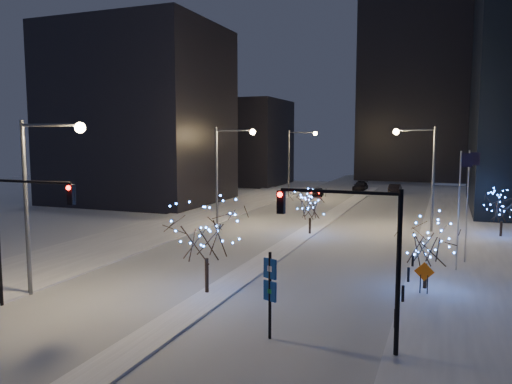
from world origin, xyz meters
The scene contains 25 objects.
ground centered at (0.00, 0.00, 0.00)m, with size 160.00×160.00×0.00m, color white.
road centered at (0.00, 35.00, 0.01)m, with size 20.00×130.00×0.02m, color silver.
median centered at (0.00, 30.00, 0.07)m, with size 2.00×80.00×0.15m, color white.
east_sidewalk centered at (15.00, 20.00, 0.07)m, with size 10.00×90.00×0.15m, color white.
west_sidewalk centered at (-14.00, 20.00, 0.07)m, with size 8.00×90.00×0.15m, color white.
filler_west_near centered at (-28.00, 40.00, 12.00)m, with size 22.00×18.00×24.00m, color black.
filler_west_far centered at (-26.00, 70.00, 8.00)m, with size 18.00×16.00×16.00m, color black.
horizon_block centered at (6.00, 92.00, 21.00)m, with size 24.00×14.00×42.00m, color black.
street_lamp_w_near centered at (-8.94, 2.00, 6.50)m, with size 4.40×0.56×10.00m.
street_lamp_w_mid centered at (-8.94, 27.00, 6.50)m, with size 4.40×0.56×10.00m.
street_lamp_w_far centered at (-8.94, 52.00, 6.50)m, with size 4.40×0.56×10.00m.
street_lamp_east centered at (10.08, 30.00, 6.45)m, with size 3.90×0.56×10.00m.
traffic_signal_west centered at (-8.44, 0.00, 4.76)m, with size 5.26×0.43×7.00m.
traffic_signal_east centered at (8.94, 1.00, 4.76)m, with size 5.26×0.43×7.00m.
flagpoles centered at (13.37, 17.25, 4.80)m, with size 1.35×2.60×8.00m.
bollards centered at (10.20, 10.00, 0.60)m, with size 0.16×12.16×0.90m.
car_near centered at (-6.16, 54.94, 0.65)m, with size 1.54×3.82×1.30m, color black.
car_mid centered at (4.54, 62.43, 0.79)m, with size 1.67×4.79×1.58m, color black.
car_far centered at (-1.50, 65.76, 0.74)m, with size 2.07×5.09×1.48m, color black.
holiday_tree_median_near centered at (-0.50, 5.68, 3.75)m, with size 5.50×5.50×5.54m.
holiday_tree_median_far centered at (0.50, 24.92, 2.84)m, with size 4.14×4.14×4.18m.
holiday_tree_plaza_near centered at (11.21, 10.99, 2.98)m, with size 4.62×4.62×4.45m.
holiday_tree_plaza_far centered at (16.92, 29.82, 2.76)m, with size 4.29×4.29×4.12m.
wayfinding_sign centered at (5.00, 1.00, 2.45)m, with size 0.69×0.36×3.99m.
construction_sign centered at (11.19, 9.91, 1.25)m, with size 1.11×0.06×1.84m.
Camera 1 is at (12.17, -19.41, 9.07)m, focal length 35.00 mm.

